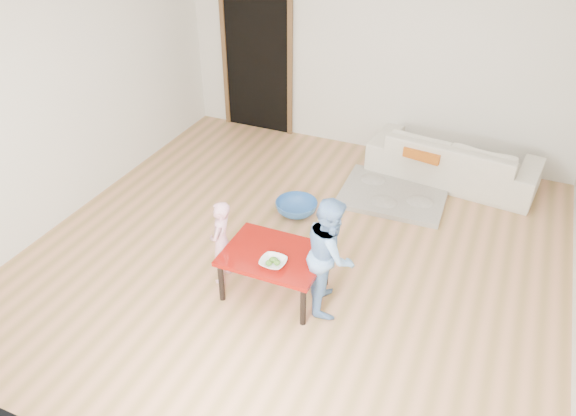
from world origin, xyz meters
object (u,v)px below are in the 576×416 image
Objects in this scene: sofa at (453,159)px; bowl at (273,263)px; red_table at (274,273)px; child_pink at (221,242)px; child_blue at (331,254)px; basin at (296,208)px.

bowl is (-1.03, -2.79, 0.18)m from sofa.
bowl is (0.06, -0.15, 0.24)m from red_table.
sofa is at bearing 139.21° from child_pink.
sofa reaches higher than bowl.
bowl is at bearing 76.31° from sofa.
bowl is at bearing 97.59° from child_blue.
red_table is 1.05× the size of child_pink.
child_blue is at bearing 26.20° from bowl.
sofa is 2.22× the size of red_table.
basin is (0.20, 1.26, -0.34)m from child_pink.
child_blue reaches higher than red_table.
sofa reaches higher than basin.
child_pink is at bearing -98.90° from basin.
child_pink is at bearing -177.93° from red_table.
child_pink reaches higher than bowl.
child_blue reaches higher than basin.
child_blue is (1.00, 0.08, 0.12)m from child_pink.
sofa is 2.34× the size of child_pink.
child_blue is 2.34× the size of basin.
child_pink is 1.80× the size of basin.
basin is (-0.31, 1.25, -0.14)m from red_table.
bowl is 0.58m from child_pink.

